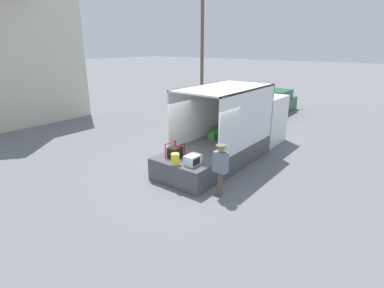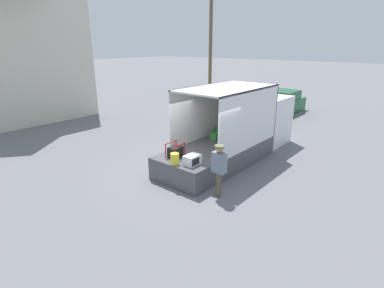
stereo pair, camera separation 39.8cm
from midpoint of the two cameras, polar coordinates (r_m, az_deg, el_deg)
ground_plane at (r=10.84m, az=-1.02°, el=-6.22°), size 160.00×160.00×0.00m
box_truck at (r=13.43m, az=8.89°, el=2.82°), size 6.29×2.23×2.98m
tailgate_deck at (r=10.27m, az=-3.03°, el=-5.24°), size 1.14×2.12×0.80m
microwave at (r=9.72m, az=-1.02°, el=-3.04°), size 0.55×0.39×0.33m
portable_generator at (r=10.36m, az=-4.28°, el=-1.53°), size 0.57×0.45×0.51m
orange_bucket at (r=9.75m, az=-4.39°, el=-2.88°), size 0.28×0.28×0.37m
worker_person at (r=9.14m, az=4.20°, el=-4.08°), size 0.30×0.44×1.68m
pickup_truck_green at (r=21.40m, az=14.27°, el=7.43°), size 5.02×1.97×1.51m
utility_pole at (r=26.02m, az=1.50°, el=19.15°), size 1.80×0.28×9.33m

